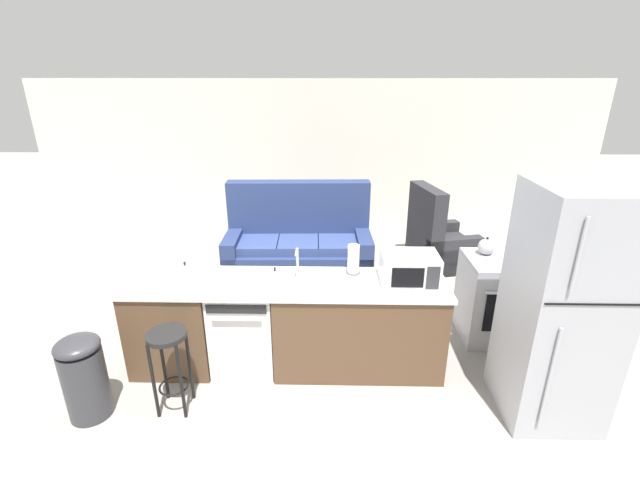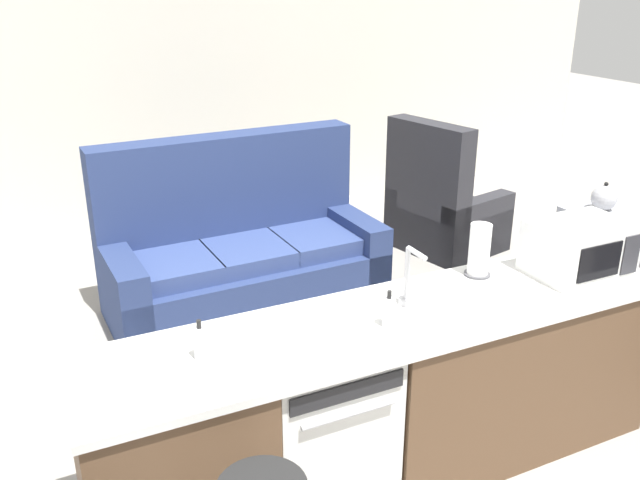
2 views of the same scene
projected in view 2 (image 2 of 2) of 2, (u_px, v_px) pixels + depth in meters
name	position (u px, v px, depth m)	size (l,w,h in m)	color
ground_plane	(362.00, 480.00, 3.40)	(24.00, 24.00, 0.00)	gray
wall_back	(182.00, 91.00, 6.56)	(10.00, 0.06, 2.60)	silver
kitchen_counter	(407.00, 398.00, 3.34)	(2.94, 0.66, 0.90)	brown
dishwasher	(317.00, 424.00, 3.14)	(0.58, 0.61, 0.84)	silver
stove_range	(625.00, 274.00, 4.64)	(0.76, 0.68, 0.90)	#B7B7BC
microwave	(579.00, 248.00, 3.52)	(0.50, 0.37, 0.28)	white
sink_faucet	(408.00, 280.00, 3.18)	(0.07, 0.18, 0.30)	silver
paper_towel_roll	(479.00, 251.00, 3.49)	(0.14, 0.14, 0.28)	#4C4C51
soap_bottle	(389.00, 312.00, 3.01)	(0.06, 0.06, 0.18)	silver
dish_soap_bottle	(200.00, 343.00, 2.76)	(0.06, 0.06, 0.18)	silver
kettle	(604.00, 198.00, 4.48)	(0.21, 0.17, 0.19)	#B2B2B7
couch	(240.00, 255.00, 5.09)	(2.03, 0.96, 1.27)	navy
armchair	(441.00, 213.00, 6.12)	(0.97, 1.00, 1.20)	#2D2D33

